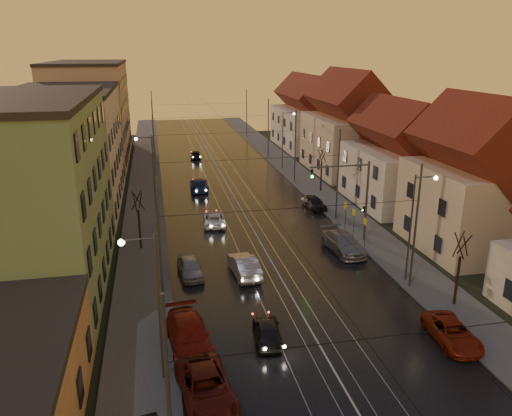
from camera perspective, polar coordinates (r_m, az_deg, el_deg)
ground at (r=27.26m, az=9.60°, el=-19.02°), size 160.00×160.00×0.00m
road at (r=62.90m, az=-3.41°, el=2.86°), size 16.00×120.00×0.04m
sidewalk_left at (r=62.32m, az=-12.55°, el=2.36°), size 4.00×120.00×0.15m
sidewalk_right at (r=65.00m, az=5.36°, el=3.35°), size 4.00×120.00×0.15m
tram_rail_0 at (r=62.63m, az=-5.40°, el=2.78°), size 0.06×120.00×0.03m
tram_rail_1 at (r=62.79m, az=-4.11°, el=2.85°), size 0.06×120.00×0.03m
tram_rail_2 at (r=63.00m, az=-2.72°, el=2.93°), size 0.06×120.00×0.03m
tram_rail_3 at (r=63.23m, az=-1.44°, el=2.99°), size 0.06×120.00×0.03m
apartment_left_1 at (r=36.65m, az=-25.29°, el=0.66°), size 10.00×18.00×13.00m
apartment_left_2 at (r=55.85m, az=-20.75°, el=6.11°), size 10.00×20.00×12.00m
apartment_left_3 at (r=79.22m, az=-18.31°, el=10.25°), size 10.00×24.00×14.00m
house_right_1 at (r=44.78m, az=23.64°, el=2.36°), size 8.67×10.20×10.80m
house_right_2 at (r=55.74m, az=16.03°, el=5.13°), size 9.18×12.24×9.20m
house_right_3 at (r=68.93m, az=10.42°, el=8.83°), size 9.18×14.28×11.50m
house_right_4 at (r=85.82m, az=5.91°, el=10.25°), size 9.18×16.32×10.00m
catenary_pole_l_0 at (r=18.40m, az=-9.86°, el=-22.13°), size 0.16×0.16×9.00m
catenary_pole_l_1 at (r=31.44m, az=-10.91°, el=-4.43°), size 0.16×0.16×9.00m
catenary_pole_r_1 at (r=35.81m, az=17.76°, el=-2.20°), size 0.16×0.16×9.00m
catenary_pole_l_2 at (r=45.70m, az=-11.30°, el=2.59°), size 0.16×0.16×9.00m
catenary_pole_r_2 at (r=48.81m, az=9.34°, el=3.67°), size 0.16×0.16×9.00m
catenary_pole_l_3 at (r=60.32m, az=-11.51°, el=6.25°), size 0.16×0.16×9.00m
catenary_pole_r_3 at (r=62.71m, az=4.50°, el=6.99°), size 0.16×0.16×9.00m
catenary_pole_l_4 at (r=75.09m, az=-11.63°, el=8.48°), size 0.16×0.16×9.00m
catenary_pole_r_4 at (r=77.02m, az=1.41°, el=9.06°), size 0.16×0.16×9.00m
catenary_pole_l_5 at (r=92.91m, az=-11.73°, el=10.21°), size 0.16×0.16×9.00m
catenary_pole_r_5 at (r=94.48m, az=-1.07°, el=10.69°), size 0.16×0.16×9.00m
street_lamp_0 at (r=24.92m, az=-11.80°, el=-9.69°), size 1.75×0.32×8.00m
street_lamp_1 at (r=36.74m, az=17.77°, el=-1.05°), size 1.75×0.32×8.00m
street_lamp_2 at (r=51.44m, az=-11.99°, el=4.69°), size 1.75×0.32×8.00m
street_lamp_3 at (r=69.41m, az=3.32°, el=8.39°), size 1.75×0.32×8.00m
traffic_light_mast at (r=43.19m, az=11.38°, el=1.84°), size 5.30×0.32×7.20m
bare_tree_0 at (r=42.49m, az=-13.21°, el=-1.54°), size 1.09×1.09×5.11m
bare_tree_1 at (r=35.00m, az=22.12°, el=-6.71°), size 1.09×1.09×5.11m
bare_tree_2 at (r=59.01m, az=7.48°, el=4.20°), size 1.09×1.09×5.11m
driving_car_0 at (r=29.73m, az=1.29°, el=-13.82°), size 1.95×3.94×1.29m
driving_car_1 at (r=37.44m, az=-1.38°, el=-6.57°), size 2.00×4.82×1.55m
driving_car_2 at (r=47.95m, az=-4.81°, el=-1.25°), size 2.40×4.57×1.23m
driving_car_3 at (r=59.84m, az=-6.52°, el=2.71°), size 2.36×5.24×1.49m
driving_car_4 at (r=77.37m, az=-6.93°, el=6.09°), size 1.71×3.95×1.33m
parked_left_1 at (r=25.53m, az=-5.75°, el=-19.73°), size 2.93×5.39×1.44m
parked_left_2 at (r=29.28m, az=-7.70°, el=-14.20°), size 2.73×5.63×1.58m
parked_left_3 at (r=37.68m, az=-7.56°, el=-6.73°), size 1.95×4.11×1.36m
parked_right_0 at (r=31.67m, az=21.51°, el=-13.10°), size 2.40×4.63×1.25m
parked_right_1 at (r=42.22m, az=9.94°, el=-3.92°), size 2.70×5.59×1.57m
parked_right_2 at (r=53.03m, az=6.65°, el=0.64°), size 2.07×4.12×1.35m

